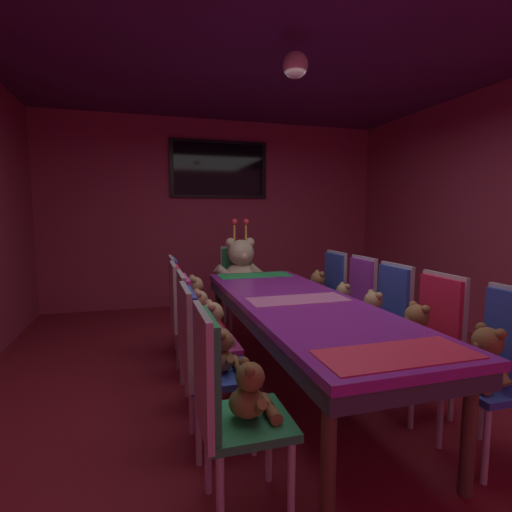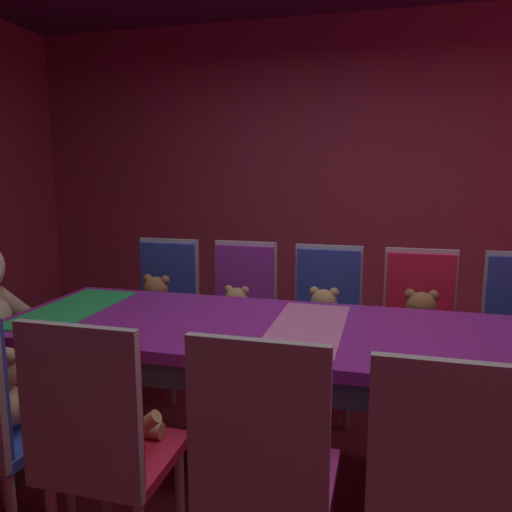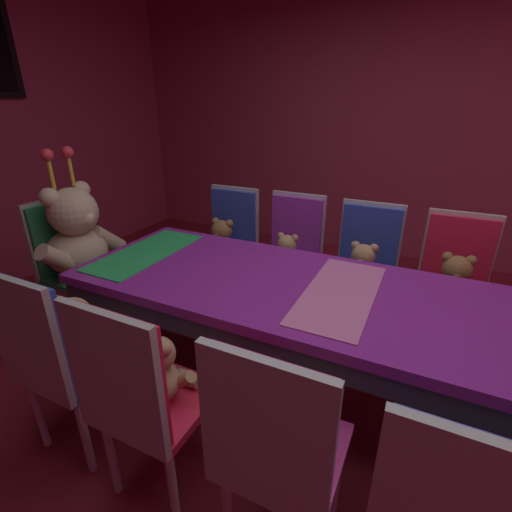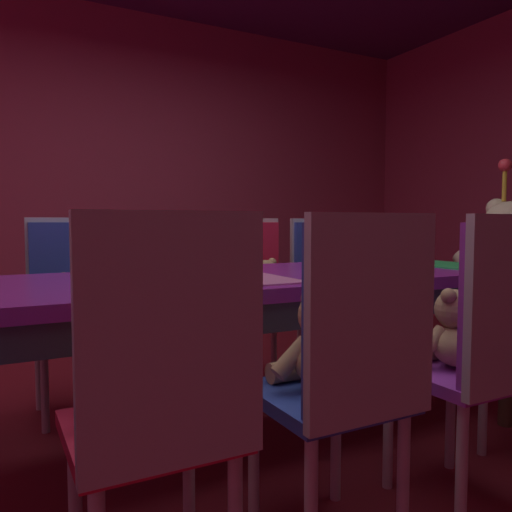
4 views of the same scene
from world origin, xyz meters
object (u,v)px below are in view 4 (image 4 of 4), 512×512
teddy_left_4 (337,280)px  chair_right_1 (164,383)px  teddy_left_2 (176,291)px  teddy_right_1 (146,366)px  teddy_right_2 (322,345)px  chair_left_1 (71,293)px  teddy_left_3 (266,287)px  teddy_right_3 (454,333)px  chair_right_3 (490,336)px  chair_left_3 (254,282)px  chair_right_2 (353,355)px  banquet_table (228,296)px  king_teddy_bear (508,261)px  chair_left_4 (324,278)px  chair_left_2 (167,288)px  teddy_left_1 (75,302)px

teddy_left_4 → chair_right_1: chair_right_1 is taller
teddy_left_2 → teddy_right_1: 1.42m
teddy_left_2 → teddy_right_2: bearing=0.5°
chair_left_1 → teddy_right_1: bearing=-0.8°
teddy_left_3 → teddy_right_3: size_ratio=1.04×
teddy_left_4 → chair_right_3: bearing=-19.1°
chair_left_3 → teddy_right_2: bearing=-20.3°
chair_left_3 → chair_right_2: size_ratio=1.00×
banquet_table → chair_right_1: chair_right_1 is taller
chair_right_2 → chair_left_1: bearing=17.5°
teddy_left_4 → teddy_right_1: (1.31, -1.58, -0.00)m
teddy_left_4 → teddy_right_2: size_ratio=1.07×
chair_left_1 → teddy_left_4: bearing=83.5°
teddy_left_4 → king_teddy_bear: (0.65, 0.73, 0.14)m
teddy_left_4 → king_teddy_bear: king_teddy_bear is taller
chair_left_4 → king_teddy_bear: (0.80, 0.73, 0.14)m
chair_left_4 → teddy_left_4: bearing=0.0°
teddy_left_4 → teddy_left_2: bearing=-90.5°
teddy_left_3 → king_teddy_bear: king_teddy_bear is taller
teddy_left_3 → chair_right_3: 1.51m
teddy_right_1 → teddy_right_2: (0.01, 0.53, -0.01)m
chair_right_1 → teddy_right_1: bearing=0.0°
chair_left_3 → chair_left_4: size_ratio=1.00×
banquet_table → chair_right_2: chair_right_2 is taller
chair_left_1 → chair_left_4: (0.03, 1.56, 0.00)m
banquet_table → chair_left_4: size_ratio=2.87×
chair_left_4 → chair_left_2: bearing=-90.4°
chair_right_2 → chair_left_4: bearing=-33.2°
teddy_left_4 → teddy_right_3: teddy_left_4 is taller
banquet_table → teddy_left_1: bearing=-143.7°
chair_left_4 → king_teddy_bear: size_ratio=1.13×
chair_left_2 → teddy_right_2: chair_left_2 is taller
teddy_right_3 → teddy_right_2: bearing=87.1°
chair_left_4 → chair_right_2: 1.92m
chair_left_3 → chair_right_1: 1.95m
banquet_table → teddy_left_2: 0.66m
teddy_right_2 → king_teddy_bear: king_teddy_bear is taller
chair_left_2 → chair_right_3: 1.73m
chair_left_4 → chair_right_3: same height
chair_right_3 → chair_right_2: bearing=87.4°
banquet_table → teddy_right_2: size_ratio=8.64×
teddy_left_2 → teddy_left_4: 1.06m
king_teddy_bear → chair_right_3: bearing=33.7°
teddy_right_2 → chair_right_2: bearing=-180.0°
chair_left_4 → chair_right_2: size_ratio=1.00×
chair_left_2 → teddy_right_3: chair_left_2 is taller
chair_left_1 → chair_right_3: (1.66, 1.05, 0.00)m
teddy_right_1 → teddy_left_3: bearing=-39.1°
chair_right_1 → teddy_right_1: (-0.15, 0.00, 0.00)m
teddy_right_1 → teddy_left_2: bearing=-21.7°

